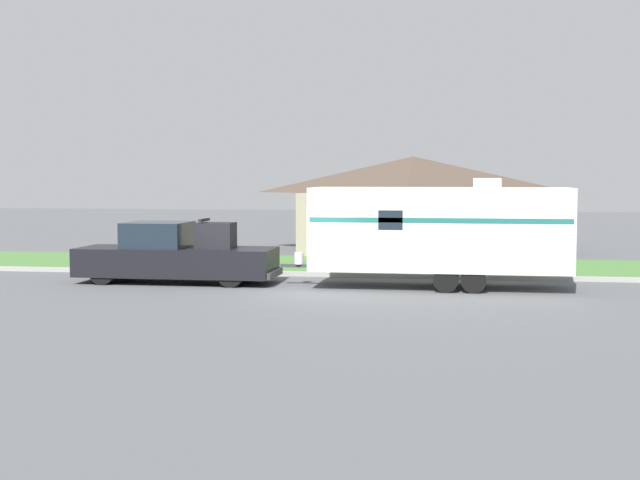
{
  "coord_description": "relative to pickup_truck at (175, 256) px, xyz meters",
  "views": [
    {
      "loc": [
        4.43,
        -25.46,
        3.37
      ],
      "look_at": [
        0.11,
        1.29,
        1.4
      ],
      "focal_mm": 50.0,
      "sensor_mm": 36.0,
      "label": 1
    }
  ],
  "objects": [
    {
      "name": "ground_plane",
      "position": [
        4.5,
        -1.29,
        -0.85
      ],
      "size": [
        120.0,
        120.0,
        0.0
      ],
      "primitive_type": "plane",
      "color": "#515456"
    },
    {
      "name": "curb_strip",
      "position": [
        4.5,
        2.46,
        -0.78
      ],
      "size": [
        80.0,
        0.3,
        0.14
      ],
      "color": "#999993",
      "rests_on": "ground_plane"
    },
    {
      "name": "lawn_strip",
      "position": [
        4.5,
        6.11,
        -0.84
      ],
      "size": [
        80.0,
        7.0,
        0.03
      ],
      "color": "#477538",
      "rests_on": "ground_plane"
    },
    {
      "name": "house_across_street",
      "position": [
        6.68,
        13.08,
        1.34
      ],
      "size": [
        10.02,
        7.6,
        4.22
      ],
      "color": "gray",
      "rests_on": "ground_plane"
    },
    {
      "name": "pickup_truck",
      "position": [
        0.0,
        0.0,
        0.0
      ],
      "size": [
        6.3,
        2.09,
        2.03
      ],
      "color": "black",
      "rests_on": "ground_plane"
    },
    {
      "name": "travel_trailer",
      "position": [
        8.23,
        -0.0,
        0.92
      ],
      "size": [
        8.67,
        2.42,
        3.29
      ],
      "color": "black",
      "rests_on": "ground_plane"
    },
    {
      "name": "mailbox",
      "position": [
        11.74,
        3.57,
        0.14
      ],
      "size": [
        0.48,
        0.2,
        1.28
      ],
      "color": "brown",
      "rests_on": "ground_plane"
    }
  ]
}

